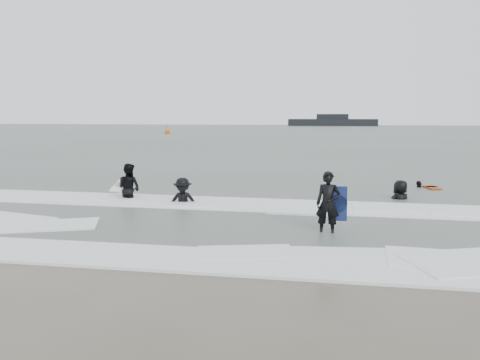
% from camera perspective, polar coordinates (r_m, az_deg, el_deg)
% --- Properties ---
extents(ground, '(320.00, 320.00, 0.00)m').
position_cam_1_polar(ground, '(11.35, -4.93, -8.90)').
color(ground, brown).
rests_on(ground, ground).
extents(sea, '(320.00, 320.00, 0.00)m').
position_cam_1_polar(sea, '(90.55, 9.23, 5.68)').
color(sea, '#47544C').
rests_on(sea, ground).
extents(surfer_centre, '(0.68, 0.48, 1.79)m').
position_cam_1_polar(surfer_centre, '(13.23, 10.57, -6.58)').
color(surfer_centre, black).
rests_on(surfer_centre, ground).
extents(surfer_wading, '(1.14, 1.00, 1.98)m').
position_cam_1_polar(surfer_wading, '(18.89, -13.33, -2.33)').
color(surfer_wading, black).
rests_on(surfer_wading, ground).
extents(surfer_breaker, '(1.32, 0.92, 1.86)m').
position_cam_1_polar(surfer_breaker, '(17.42, -6.98, -3.03)').
color(surfer_breaker, black).
rests_on(surfer_breaker, ground).
extents(surfer_right_near, '(0.96, 0.67, 1.51)m').
position_cam_1_polar(surfer_right_near, '(22.67, 20.98, -0.98)').
color(surfer_right_near, black).
rests_on(surfer_right_near, ground).
extents(surfer_right_far, '(1.13, 1.07, 1.94)m').
position_cam_1_polar(surfer_right_far, '(19.29, 18.93, -2.34)').
color(surfer_right_far, black).
rests_on(surfer_right_far, ground).
extents(surf_foam, '(30.03, 9.06, 0.09)m').
position_cam_1_polar(surf_foam, '(14.81, -0.97, -4.74)').
color(surf_foam, white).
rests_on(surf_foam, ground).
extents(bodyboards, '(13.22, 9.46, 1.25)m').
position_cam_1_polar(bodyboards, '(17.61, 7.11, -1.27)').
color(bodyboards, '#0F1A46').
rests_on(bodyboards, ground).
extents(buoy, '(1.00, 1.00, 1.65)m').
position_cam_1_polar(buoy, '(87.04, -8.85, 5.84)').
color(buoy, '#D55409').
rests_on(buoy, ground).
extents(vessel_horizon, '(28.43, 5.08, 3.86)m').
position_cam_1_polar(vessel_horizon, '(156.36, 11.19, 6.99)').
color(vessel_horizon, black).
rests_on(vessel_horizon, ground).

